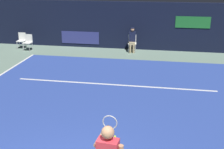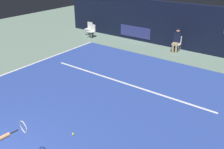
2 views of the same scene
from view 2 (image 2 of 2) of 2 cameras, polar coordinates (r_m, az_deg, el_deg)
ground_plane at (r=9.03m, az=-3.91°, el=-6.45°), size 31.57×31.57×0.00m
court_surface at (r=9.03m, az=-3.91°, el=-6.42°), size 9.84×10.78×0.01m
line_sideline_right at (r=12.42m, az=-21.43°, el=1.00°), size 0.10×10.78×0.01m
line_service at (r=10.34m, az=2.79°, el=-1.99°), size 7.67×0.10×0.01m
back_wall at (r=14.78m, az=15.60°, el=10.78°), size 16.48×0.33×2.60m
line_judge_on_chair at (r=14.21m, az=14.86°, el=7.74°), size 0.47×0.55×1.32m
courtside_chair_near at (r=17.21m, az=-5.36°, el=10.78°), size 0.46×0.44×0.88m
courtside_chair_far at (r=16.58m, az=-4.75°, el=10.25°), size 0.47×0.44×0.88m
tennis_ball at (r=7.54m, az=-9.07°, el=-13.55°), size 0.07×0.07×0.07m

